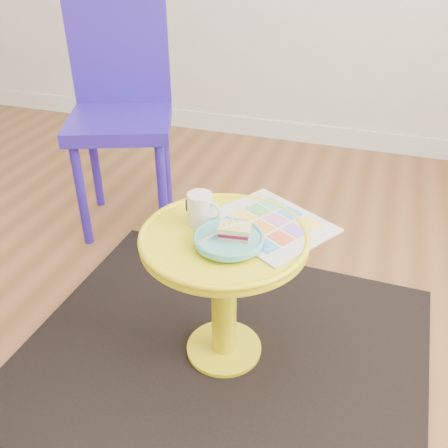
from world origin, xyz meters
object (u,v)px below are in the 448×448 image
(chair, at_px, (121,102))
(mug, at_px, (201,208))
(newspaper, at_px, (269,224))
(side_table, at_px, (224,272))
(plate, at_px, (229,239))

(chair, xyz_separation_m, mug, (0.62, -0.68, -0.04))
(newspaper, relative_size, mug, 3.12)
(side_table, bearing_deg, chair, 134.43)
(chair, distance_m, plate, 1.07)
(plate, bearing_deg, side_table, 123.95)
(chair, relative_size, plate, 4.93)
(side_table, distance_m, plate, 0.16)
(side_table, relative_size, chair, 0.51)
(side_table, height_order, plate, plate)
(side_table, xyz_separation_m, plate, (0.03, -0.04, 0.15))
(newspaper, xyz_separation_m, mug, (-0.19, -0.05, 0.05))
(side_table, distance_m, mug, 0.21)
(mug, bearing_deg, chair, 140.89)
(side_table, bearing_deg, mug, 153.18)
(side_table, distance_m, chair, 1.04)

